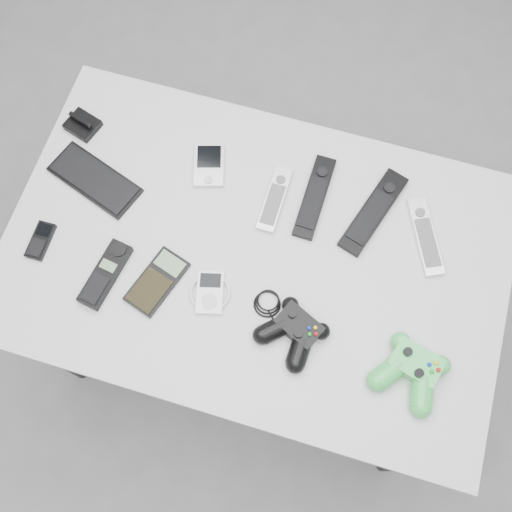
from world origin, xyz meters
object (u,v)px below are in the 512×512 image
(pda_keyboard, at_px, (95,180))
(mobile_phone, at_px, (40,241))
(pda, at_px, (209,166))
(remote_black_b, at_px, (374,212))
(desk, at_px, (255,263))
(remote_black_a, at_px, (315,197))
(remote_silver_b, at_px, (425,236))
(calculator, at_px, (157,281))
(mp3_player, at_px, (210,293))
(controller_black, at_px, (295,331))
(controller_green, at_px, (412,370))
(cordless_handset, at_px, (105,274))
(remote_silver_a, at_px, (275,199))

(pda_keyboard, bearing_deg, mobile_phone, -89.34)
(pda, relative_size, remote_black_b, 0.47)
(mobile_phone, bearing_deg, pda, 42.81)
(desk, relative_size, remote_black_a, 5.37)
(remote_silver_b, distance_m, calculator, 0.64)
(pda, distance_m, mp3_player, 0.32)
(pda, xyz_separation_m, controller_black, (0.31, -0.34, 0.01))
(remote_silver_b, bearing_deg, mp3_player, -172.82)
(remote_black_b, relative_size, mp3_player, 2.39)
(pda_keyboard, height_order, controller_green, controller_green)
(mobile_phone, xyz_separation_m, cordless_handset, (0.18, -0.04, 0.00))
(pda_keyboard, xyz_separation_m, remote_black_b, (0.67, 0.11, 0.00))
(cordless_handset, distance_m, controller_black, 0.45)
(pda, distance_m, calculator, 0.32)
(mp3_player, bearing_deg, pda_keyboard, 137.14)
(desk, xyz_separation_m, calculator, (-0.20, -0.13, 0.08))
(mp3_player, bearing_deg, controller_green, -19.87)
(controller_black, bearing_deg, mobile_phone, -158.88)
(pda, bearing_deg, mobile_phone, -153.35)
(cordless_handset, relative_size, controller_black, 0.70)
(remote_silver_a, xyz_separation_m, mp3_player, (-0.08, -0.27, -0.00))
(pda, relative_size, cordless_handset, 0.68)
(mp3_player, height_order, controller_black, controller_black)
(pda, distance_m, cordless_handset, 0.36)
(remote_silver_b, bearing_deg, controller_green, -109.33)
(remote_black_b, height_order, calculator, remote_black_b)
(remote_silver_b, bearing_deg, remote_black_a, 150.25)
(pda_keyboard, bearing_deg, cordless_handset, -43.09)
(mp3_player, bearing_deg, calculator, 169.49)
(remote_silver_a, xyz_separation_m, controller_green, (0.40, -0.31, 0.02))
(desk, relative_size, remote_silver_a, 6.84)
(remote_black_a, distance_m, cordless_handset, 0.53)
(desk, bearing_deg, remote_silver_b, 22.18)
(remote_black_b, xyz_separation_m, calculator, (-0.44, -0.31, -0.00))
(pda_keyboard, bearing_deg, calculator, -21.57)
(desk, relative_size, remote_silver_b, 6.02)
(mobile_phone, bearing_deg, pda_keyboard, 70.94)
(pda, distance_m, controller_green, 0.67)
(remote_silver_b, relative_size, mobile_phone, 2.08)
(remote_silver_a, bearing_deg, remote_silver_b, 1.91)
(desk, xyz_separation_m, controller_black, (0.14, -0.16, 0.09))
(controller_black, bearing_deg, remote_black_a, 121.79)
(pda, relative_size, mobile_phone, 1.20)
(remote_silver_a, xyz_separation_m, remote_silver_b, (0.37, 0.01, 0.00))
(desk, height_order, pda_keyboard, pda_keyboard)
(calculator, bearing_deg, pda_keyboard, 157.06)
(remote_silver_a, bearing_deg, calculator, -125.62)
(pda_keyboard, distance_m, remote_silver_b, 0.81)
(mobile_phone, bearing_deg, remote_silver_a, 26.99)
(remote_black_b, height_order, controller_black, controller_black)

